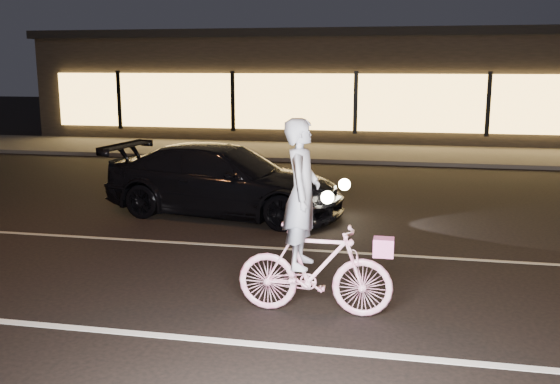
# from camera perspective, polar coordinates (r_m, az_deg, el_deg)

# --- Properties ---
(ground) EXTENTS (90.00, 90.00, 0.00)m
(ground) POSITION_cam_1_polar(r_m,az_deg,el_deg) (8.24, -1.78, -9.20)
(ground) COLOR black
(ground) RESTS_ON ground
(lane_stripe_near) EXTENTS (60.00, 0.12, 0.01)m
(lane_stripe_near) POSITION_cam_1_polar(r_m,az_deg,el_deg) (6.90, -4.70, -13.48)
(lane_stripe_near) COLOR silver
(lane_stripe_near) RESTS_ON ground
(lane_stripe_far) EXTENTS (60.00, 0.10, 0.01)m
(lane_stripe_far) POSITION_cam_1_polar(r_m,az_deg,el_deg) (10.10, 0.81, -5.23)
(lane_stripe_far) COLOR gray
(lane_stripe_far) RESTS_ON ground
(sidewalk) EXTENTS (30.00, 4.00, 0.12)m
(sidewalk) POSITION_cam_1_polar(r_m,az_deg,el_deg) (20.77, 6.42, 3.59)
(sidewalk) COLOR #383533
(sidewalk) RESTS_ON ground
(storefront) EXTENTS (25.40, 8.42, 4.20)m
(storefront) POSITION_cam_1_polar(r_m,az_deg,el_deg) (26.54, 7.69, 9.81)
(storefront) COLOR black
(storefront) RESTS_ON ground
(cyclist) EXTENTS (1.85, 0.64, 2.33)m
(cyclist) POSITION_cam_1_polar(r_m,az_deg,el_deg) (7.35, 2.87, -4.99)
(cyclist) COLOR #E24288
(cyclist) RESTS_ON ground
(sedan) EXTENTS (4.98, 2.58, 1.38)m
(sedan) POSITION_cam_1_polar(r_m,az_deg,el_deg) (12.32, -5.12, 1.09)
(sedan) COLOR black
(sedan) RESTS_ON ground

